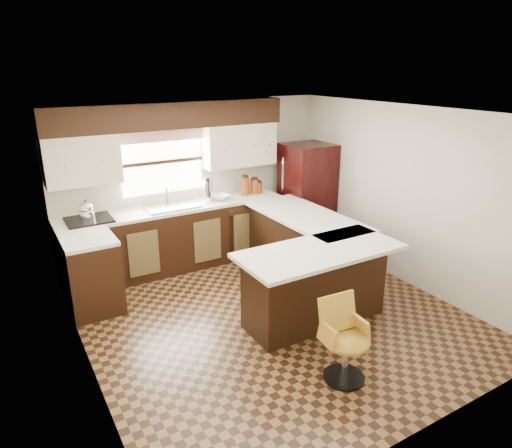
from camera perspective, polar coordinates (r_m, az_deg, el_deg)
floor at (r=5.66m, az=1.92°, el=-11.26°), size 4.40×4.40×0.00m
ceiling at (r=4.90m, az=2.24°, el=13.69°), size 4.40×4.40×0.00m
wall_back at (r=7.03m, az=-7.66°, el=5.34°), size 4.40×0.00×4.40m
wall_front at (r=3.66m, az=21.21°, el=-9.46°), size 4.40×0.00×4.40m
wall_left at (r=4.46m, az=-21.37°, el=-4.21°), size 0.00×4.40×4.40m
wall_right at (r=6.49m, az=17.93°, el=3.37°), size 0.00×4.40×4.40m
base_cab_back at (r=6.83m, az=-9.85°, el=-1.80°), size 3.30×0.60×0.90m
base_cab_left at (r=5.93m, az=-19.80°, el=-6.07°), size 0.60×0.70×0.90m
counter_back at (r=6.68m, az=-10.08°, el=1.99°), size 3.30×0.60×0.04m
counter_left at (r=5.76m, az=-20.33°, el=-1.81°), size 0.60×0.70×0.04m
soffit at (r=6.55m, az=-10.74°, el=13.23°), size 3.40×0.35×0.36m
upper_cab_left at (r=6.31m, az=-20.95°, el=7.48°), size 0.94×0.35×0.64m
upper_cab_right at (r=7.06m, az=-2.13°, el=9.87°), size 1.14×0.35×0.64m
window_pane at (r=6.76m, az=-11.65°, el=7.60°), size 1.20×0.02×0.90m
valance at (r=6.66m, az=-11.76°, el=10.83°), size 1.30×0.06×0.18m
sink at (r=6.63m, az=-10.44°, el=2.18°), size 0.75×0.45×0.03m
dishwasher at (r=6.99m, az=-1.33°, el=-1.20°), size 0.58×0.03×0.78m
cooktop at (r=6.36m, az=-20.16°, el=0.50°), size 0.58×0.50×0.02m
peninsula_long at (r=6.38m, az=5.79°, el=-3.15°), size 0.60×1.95×0.90m
peninsula_return at (r=5.39m, az=7.39°, el=-7.65°), size 1.65×0.60×0.90m
counter_pen_long at (r=6.25m, az=6.30°, el=0.95°), size 0.84×1.95×0.04m
counter_pen_return at (r=5.12m, az=8.05°, el=-3.37°), size 1.89×0.84×0.04m
refrigerator at (r=7.49m, az=6.34°, el=3.48°), size 0.73×0.70×1.70m
bar_chair at (r=4.52m, az=11.23°, el=-14.25°), size 0.47×0.47×0.82m
kettle at (r=6.31m, az=-20.44°, el=1.70°), size 0.19×0.19×0.26m
percolator at (r=6.82m, az=-6.04°, el=4.14°), size 0.14×0.14×0.32m
mixing_bowl at (r=6.93m, az=-4.50°, el=3.37°), size 0.33×0.33×0.07m
canister_large at (r=7.12m, az=-1.39°, el=4.74°), size 0.12×0.12×0.28m
canister_med at (r=7.21m, az=-0.20°, el=4.71°), size 0.13×0.13×0.23m
canister_small at (r=7.25m, az=0.23°, el=4.55°), size 0.14×0.14×0.17m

